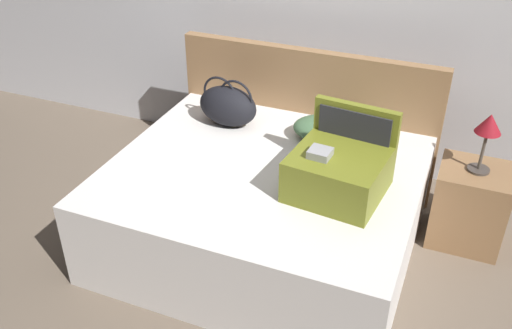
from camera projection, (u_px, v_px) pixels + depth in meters
ground_plane at (238, 282)px, 3.38m from camera, size 12.00×12.00×0.00m
bed at (263, 207)px, 3.54m from camera, size 1.83×1.59×0.57m
headboard at (306, 118)px, 4.07m from camera, size 1.87×0.08×1.03m
hard_case_large at (339, 169)px, 3.11m from camera, size 0.54×0.55×0.45m
duffel_bag at (228, 105)px, 3.81m from camera, size 0.44×0.28×0.34m
pillow_near_headboard at (330, 130)px, 3.64m from camera, size 0.52×0.37×0.16m
nightstand at (469, 205)px, 3.59m from camera, size 0.44×0.40×0.53m
table_lamp at (488, 128)px, 3.30m from camera, size 0.15×0.15×0.38m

